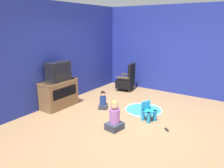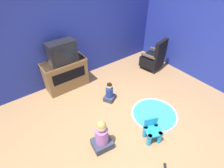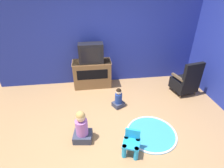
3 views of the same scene
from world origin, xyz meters
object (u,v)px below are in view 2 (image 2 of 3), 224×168
Objects in this scene: child_watching_left at (102,136)px; yellow_kid_chair at (152,132)px; television at (62,52)px; child_watching_center at (109,93)px; black_armchair at (154,58)px; remote_control at (165,168)px; tv_cabinet at (66,74)px.

yellow_kid_chair is at bearing -18.19° from child_watching_left.
child_watching_center is (0.57, -1.04, -0.80)m from television.
television is 0.69× the size of black_armchair.
yellow_kid_chair reaches higher than remote_control.
television is 1.43× the size of yellow_kid_chair.
television reaches higher than child_watching_center.
black_armchair is (2.43, -0.69, -0.66)m from television.
remote_control is (-0.24, -0.55, -0.19)m from yellow_kid_chair.
tv_cabinet is at bearing 52.59° from remote_control.
child_watching_left reaches higher than child_watching_center.
child_watching_left reaches higher than yellow_kid_chair.
black_armchair is 2.08× the size of yellow_kid_chair.
black_armchair reaches higher than child_watching_left.
television is 2.62m from black_armchair.
remote_control is (-2.10, -2.25, -0.35)m from black_armchair.
child_watching_center is 1.93m from remote_control.
black_armchair is at bearing -15.84° from television.
tv_cabinet is 2.04m from child_watching_left.
child_watching_center reaches higher than remote_control.
yellow_kid_chair is at bearing -76.53° from television.
tv_cabinet is 2.32× the size of yellow_kid_chair.
yellow_kid_chair is at bearing -118.93° from child_watching_center.
tv_cabinet is at bearing 90.00° from television.
yellow_kid_chair is (-1.86, -1.70, -0.16)m from black_armchair.
remote_control is at bearing 34.98° from black_armchair.
child_watching_center is at bearing -1.40° from black_armchair.
television is at bearing -27.81° from black_armchair.
television is 2.59m from yellow_kid_chair.
television is at bearing 52.69° from remote_control.
tv_cabinet reaches higher than yellow_kid_chair.
yellow_kid_chair is (0.57, -2.39, -0.82)m from television.
remote_control is at bearing -49.87° from child_watching_left.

